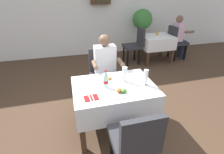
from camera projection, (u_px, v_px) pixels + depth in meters
ground_plane at (119, 127)px, 2.65m from camera, size 11.00×11.00×0.00m
back_wall at (85, 4)px, 4.91m from camera, size 11.00×0.12×3.04m
main_dining_table at (114, 96)px, 2.41m from camera, size 1.12×0.82×0.74m
chair_far_diner_seat at (102, 73)px, 3.10m from camera, size 0.44×0.50×0.97m
chair_near_camera_side at (134, 140)px, 1.73m from camera, size 0.44×0.50×0.97m
seated_diner_far at (106, 67)px, 2.94m from camera, size 0.50×0.46×1.26m
plate_near_camera at (121, 92)px, 2.14m from camera, size 0.23×0.23×0.07m
plate_far_diner at (108, 79)px, 2.46m from camera, size 0.23×0.23×0.05m
beer_glass_left at (125, 74)px, 2.38m from camera, size 0.07×0.07×0.22m
beer_glass_middle at (146, 77)px, 2.29m from camera, size 0.07×0.07×0.23m
cola_bottle_primary at (106, 80)px, 2.23m from camera, size 0.07×0.07×0.26m
napkin_cutlery_set at (91, 98)px, 2.05m from camera, size 0.18×0.19×0.01m
background_dining_table at (156, 43)px, 4.82m from camera, size 0.87×0.74×0.74m
background_chair_left at (135, 44)px, 4.67m from camera, size 0.50×0.44×0.97m
background_chair_right at (176, 41)px, 4.96m from camera, size 0.50×0.44×0.97m
background_patron at (179, 35)px, 4.90m from camera, size 0.46×0.50×1.26m
background_table_tumbler at (157, 33)px, 4.76m from camera, size 0.06×0.06×0.11m
potted_plant_corner at (142, 24)px, 5.13m from camera, size 0.59×0.59×1.39m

